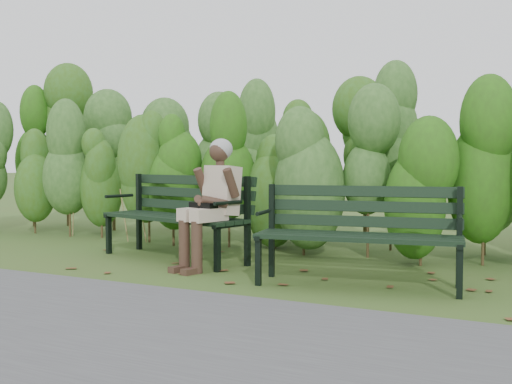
% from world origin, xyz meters
% --- Properties ---
extents(ground, '(80.00, 80.00, 0.00)m').
position_xyz_m(ground, '(0.00, 0.00, 0.00)').
color(ground, '#475925').
extents(footpath, '(60.00, 2.50, 0.01)m').
position_xyz_m(footpath, '(0.00, -2.20, 0.01)').
color(footpath, '#474749').
rests_on(footpath, ground).
extents(hedge_band, '(11.04, 1.67, 2.42)m').
position_xyz_m(hedge_band, '(0.00, 1.86, 1.26)').
color(hedge_band, '#47381E').
rests_on(hedge_band, ground).
extents(leaf_litter, '(5.43, 2.22, 0.01)m').
position_xyz_m(leaf_litter, '(-0.16, -0.03, 0.00)').
color(leaf_litter, brown).
rests_on(leaf_litter, ground).
extents(bench_left, '(1.91, 1.03, 0.91)m').
position_xyz_m(bench_left, '(-0.96, 0.44, 0.53)').
color(bench_left, black).
rests_on(bench_left, ground).
extents(bench_right, '(1.76, 0.79, 0.85)m').
position_xyz_m(bench_right, '(1.18, -0.07, 0.50)').
color(bench_right, black).
rests_on(bench_right, ground).
extents(seated_woman, '(0.53, 0.78, 1.28)m').
position_xyz_m(seated_woman, '(-0.35, 0.09, 0.73)').
color(seated_woman, '#BAA793').
rests_on(seated_woman, ground).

